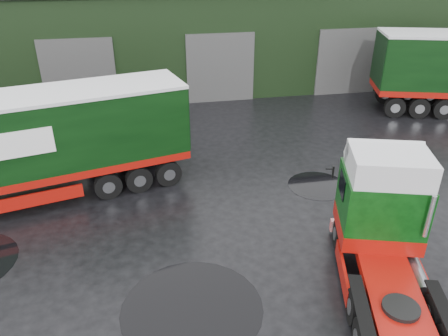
# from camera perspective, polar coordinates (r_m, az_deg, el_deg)

# --- Properties ---
(ground) EXTENTS (100.00, 100.00, 0.00)m
(ground) POSITION_cam_1_polar(r_m,az_deg,el_deg) (14.25, 1.91, -9.68)
(ground) COLOR black
(warehouse) EXTENTS (32.40, 12.40, 6.30)m
(warehouse) POSITION_cam_1_polar(r_m,az_deg,el_deg) (31.87, -2.55, 17.60)
(warehouse) COLOR black
(warehouse) RESTS_ON ground
(hero_tractor) EXTENTS (4.08, 6.32, 3.63)m
(hero_tractor) POSITION_cam_1_polar(r_m,az_deg,el_deg) (12.12, 21.28, -8.78)
(hero_tractor) COLOR #08340B
(hero_tractor) RESTS_ON ground
(trailer_left) EXTENTS (13.24, 5.67, 4.03)m
(trailer_left) POSITION_cam_1_polar(r_m,az_deg,el_deg) (17.09, -26.57, 1.73)
(trailer_left) COLOR silver
(trailer_left) RESTS_ON ground
(wash_bucket) EXTENTS (0.40, 0.40, 0.33)m
(wash_bucket) POSITION_cam_1_polar(r_m,az_deg,el_deg) (15.96, 24.22, -7.23)
(wash_bucket) COLOR #0842B6
(wash_bucket) RESTS_ON ground
(tree_back_b) EXTENTS (4.40, 4.40, 7.50)m
(tree_back_b) POSITION_cam_1_polar(r_m,az_deg,el_deg) (43.23, 6.55, 20.85)
(tree_back_b) COLOR black
(tree_back_b) RESTS_ON ground
(puddle_0) EXTENTS (3.77, 3.77, 0.01)m
(puddle_0) POSITION_cam_1_polar(r_m,az_deg,el_deg) (12.12, -4.20, -17.83)
(puddle_0) COLOR black
(puddle_0) RESTS_ON ground
(puddle_1) EXTENTS (2.34, 2.34, 0.01)m
(puddle_1) POSITION_cam_1_polar(r_m,az_deg,el_deg) (17.72, 12.11, -2.25)
(puddle_1) COLOR black
(puddle_1) RESTS_ON ground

